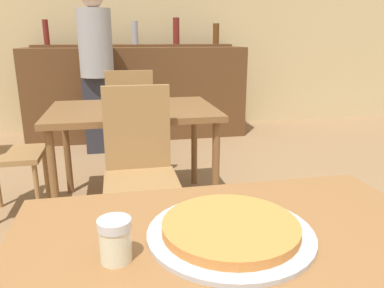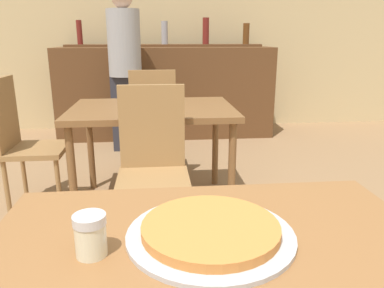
{
  "view_description": "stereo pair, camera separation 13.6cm",
  "coord_description": "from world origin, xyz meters",
  "px_view_note": "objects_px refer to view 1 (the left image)",
  "views": [
    {
      "loc": [
        -0.26,
        -0.73,
        1.22
      ],
      "look_at": [
        0.0,
        0.55,
        0.84
      ],
      "focal_mm": 35.0,
      "sensor_mm": 36.0,
      "label": 1
    },
    {
      "loc": [
        -0.13,
        -0.75,
        1.22
      ],
      "look_at": [
        0.0,
        0.55,
        0.84
      ],
      "focal_mm": 35.0,
      "sensor_mm": 36.0,
      "label": 2
    }
  ],
  "objects_px": {
    "pizza_tray": "(231,229)",
    "person_standing": "(97,66)",
    "chair_far_side_back": "(130,118)",
    "chair_far_side_front": "(139,160)",
    "cheese_shaker": "(115,240)"
  },
  "relations": [
    {
      "from": "chair_far_side_front",
      "to": "pizza_tray",
      "type": "distance_m",
      "value": 1.25
    },
    {
      "from": "chair_far_side_front",
      "to": "person_standing",
      "type": "bearing_deg",
      "value": 98.09
    },
    {
      "from": "cheese_shaker",
      "to": "person_standing",
      "type": "relative_size",
      "value": 0.06
    },
    {
      "from": "pizza_tray",
      "to": "chair_far_side_front",
      "type": "bearing_deg",
      "value": 97.23
    },
    {
      "from": "chair_far_side_back",
      "to": "cheese_shaker",
      "type": "distance_m",
      "value": 2.43
    },
    {
      "from": "pizza_tray",
      "to": "cheese_shaker",
      "type": "xyz_separation_m",
      "value": [
        -0.28,
        -0.05,
        0.03
      ]
    },
    {
      "from": "chair_far_side_back",
      "to": "pizza_tray",
      "type": "bearing_deg",
      "value": 93.76
    },
    {
      "from": "pizza_tray",
      "to": "cheese_shaker",
      "type": "distance_m",
      "value": 0.29
    },
    {
      "from": "chair_far_side_back",
      "to": "pizza_tray",
      "type": "xyz_separation_m",
      "value": [
        0.16,
        -2.36,
        0.21
      ]
    },
    {
      "from": "chair_far_side_front",
      "to": "chair_far_side_back",
      "type": "relative_size",
      "value": 1.0
    },
    {
      "from": "pizza_tray",
      "to": "person_standing",
      "type": "xyz_separation_m",
      "value": [
        -0.44,
        3.24,
        0.16
      ]
    },
    {
      "from": "chair_far_side_front",
      "to": "pizza_tray",
      "type": "relative_size",
      "value": 2.28
    },
    {
      "from": "chair_far_side_front",
      "to": "cheese_shaker",
      "type": "distance_m",
      "value": 1.3
    },
    {
      "from": "chair_far_side_front",
      "to": "person_standing",
      "type": "height_order",
      "value": "person_standing"
    },
    {
      "from": "pizza_tray",
      "to": "person_standing",
      "type": "distance_m",
      "value": 3.27
    }
  ]
}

